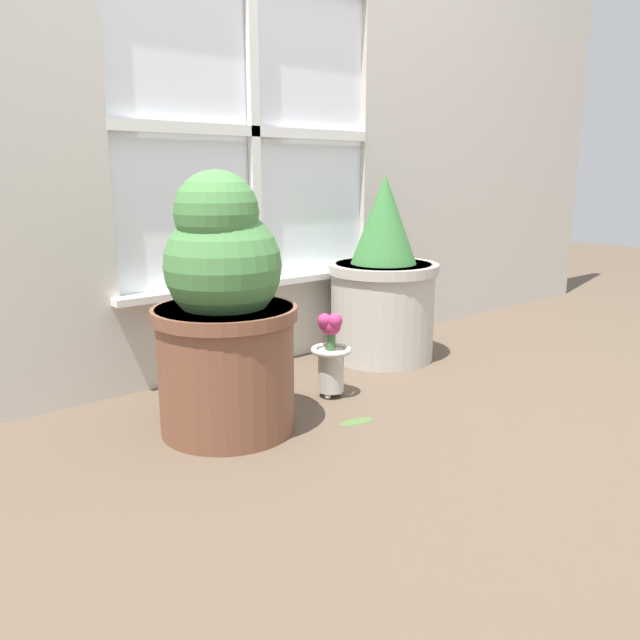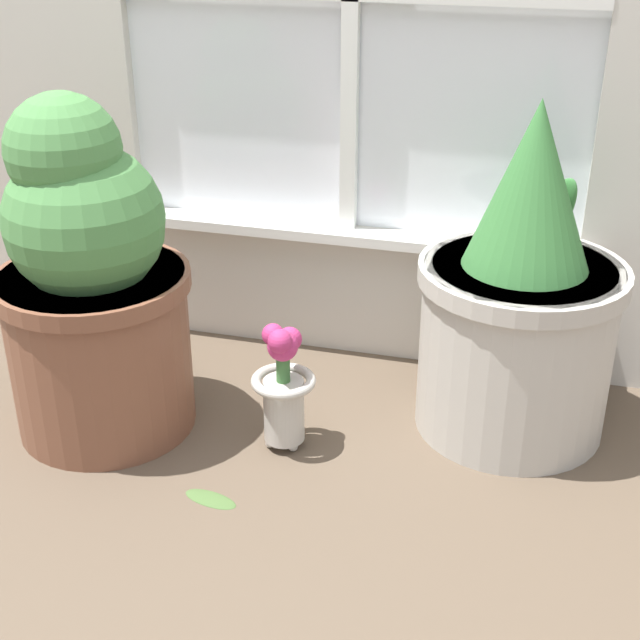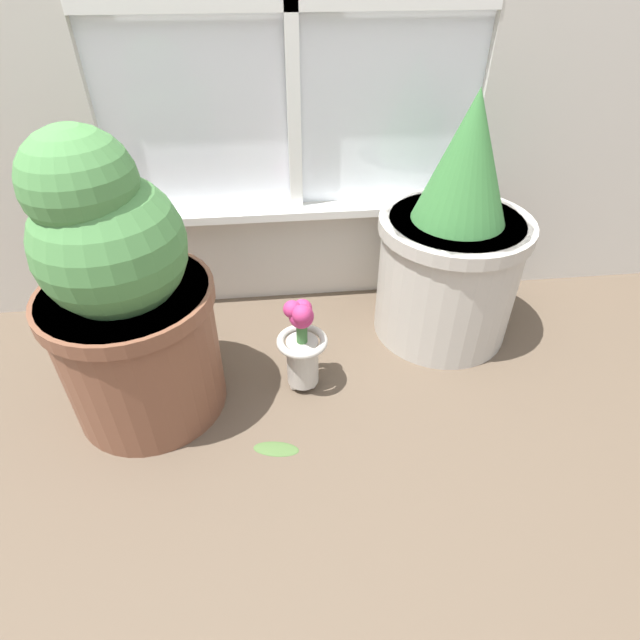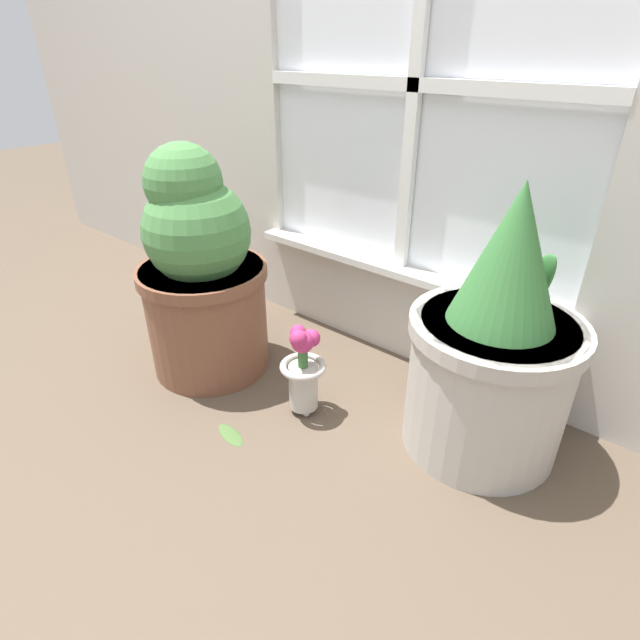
% 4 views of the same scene
% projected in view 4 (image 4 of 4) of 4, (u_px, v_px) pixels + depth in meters
% --- Properties ---
extents(ground_plane, '(10.00, 10.00, 0.00)m').
position_uv_depth(ground_plane, '(254.00, 455.00, 1.30)').
color(ground_plane, brown).
extents(potted_plant_left, '(0.39, 0.39, 0.71)m').
position_uv_depth(potted_plant_left, '(202.00, 275.00, 1.51)').
color(potted_plant_left, brown).
rests_on(potted_plant_left, ground_plane).
extents(potted_plant_right, '(0.42, 0.42, 0.70)m').
position_uv_depth(potted_plant_right, '(493.00, 351.00, 1.21)').
color(potted_plant_right, '#B7B2A8').
rests_on(potted_plant_right, ground_plane).
extents(flower_vase, '(0.13, 0.13, 0.28)m').
position_uv_depth(flower_vase, '(303.00, 369.00, 1.39)').
color(flower_vase, '#BCB7AD').
rests_on(flower_vase, ground_plane).
extents(fallen_leaf, '(0.12, 0.07, 0.01)m').
position_uv_depth(fallen_leaf, '(231.00, 434.00, 1.36)').
color(fallen_leaf, '#476633').
rests_on(fallen_leaf, ground_plane).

